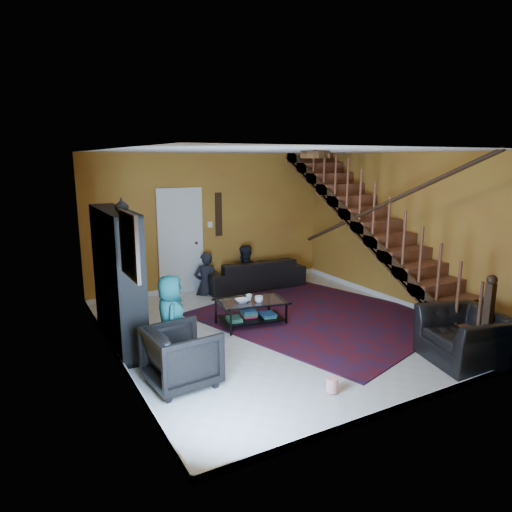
{
  "coord_description": "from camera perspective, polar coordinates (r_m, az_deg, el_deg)",
  "views": [
    {
      "loc": [
        -3.73,
        -5.91,
        2.69
      ],
      "look_at": [
        -0.25,
        0.4,
        1.14
      ],
      "focal_mm": 32.0,
      "sensor_mm": 36.0,
      "label": 1
    }
  ],
  "objects": [
    {
      "name": "coffee_table",
      "position": [
        7.55,
        -0.62,
        -6.87
      ],
      "size": [
        1.17,
        0.82,
        0.41
      ],
      "rotation": [
        0.0,
        0.0,
        -0.19
      ],
      "color": "black",
      "rests_on": "floor"
    },
    {
      "name": "person_child",
      "position": [
        6.21,
        -10.6,
        -7.76
      ],
      "size": [
        0.52,
        0.66,
        1.2
      ],
      "primitive_type": "imported",
      "rotation": [
        0.0,
        0.0,
        1.32
      ],
      "color": "#175A5A",
      "rests_on": "armchair_left"
    },
    {
      "name": "door",
      "position": [
        9.31,
        -9.4,
        1.64
      ],
      "size": [
        0.82,
        0.05,
        2.05
      ],
      "primitive_type": "cube",
      "color": "silver",
      "rests_on": "floor"
    },
    {
      "name": "room",
      "position": [
        8.08,
        -10.05,
        -7.17
      ],
      "size": [
        5.5,
        5.5,
        5.5
      ],
      "color": "#AD8026",
      "rests_on": "ground"
    },
    {
      "name": "armchair_right",
      "position": [
        6.8,
        24.74,
        -9.2
      ],
      "size": [
        1.17,
        1.27,
        0.69
      ],
      "primitive_type": "imported",
      "rotation": [
        0.0,
        0.0,
        -1.82
      ],
      "color": "black",
      "rests_on": "floor"
    },
    {
      "name": "staircase",
      "position": [
        8.42,
        15.65,
        2.84
      ],
      "size": [
        0.95,
        5.02,
        3.18
      ],
      "color": "brown",
      "rests_on": "floor"
    },
    {
      "name": "armchair_left",
      "position": [
        5.68,
        -9.27,
        -12.26
      ],
      "size": [
        0.86,
        0.84,
        0.73
      ],
      "primitive_type": "imported",
      "rotation": [
        0.0,
        0.0,
        1.66
      ],
      "color": "black",
      "rests_on": "floor"
    },
    {
      "name": "wall_hanging",
      "position": [
        9.54,
        -4.69,
        5.21
      ],
      "size": [
        0.14,
        0.03,
        0.9
      ],
      "primitive_type": "cube",
      "color": "black",
      "rests_on": "room"
    },
    {
      "name": "cup_b",
      "position": [
        7.5,
        -0.88,
        -5.2
      ],
      "size": [
        0.14,
        0.14,
        0.1
      ],
      "primitive_type": "imported",
      "rotation": [
        0.0,
        0.0,
        0.38
      ],
      "color": "#999999",
      "rests_on": "coffee_table"
    },
    {
      "name": "bookshelf",
      "position": [
        6.87,
        -16.83,
        -2.98
      ],
      "size": [
        0.35,
        1.8,
        2.0
      ],
      "color": "black",
      "rests_on": "floor"
    },
    {
      "name": "ceiling_fixture",
      "position": [
        6.33,
        7.4,
        12.46
      ],
      "size": [
        0.4,
        0.4,
        0.1
      ],
      "primitive_type": "cylinder",
      "color": "#3F2814",
      "rests_on": "room"
    },
    {
      "name": "bowl",
      "position": [
        7.4,
        -1.77,
        -5.61
      ],
      "size": [
        0.23,
        0.23,
        0.05
      ],
      "primitive_type": "imported",
      "rotation": [
        0.0,
        0.0,
        -0.05
      ],
      "color": "#999999",
      "rests_on": "coffee_table"
    },
    {
      "name": "person_adult_a",
      "position": [
        9.28,
        -6.29,
        -3.51
      ],
      "size": [
        0.49,
        0.34,
        1.31
      ],
      "primitive_type": "imported",
      "rotation": [
        0.0,
        0.0,
        3.09
      ],
      "color": "black",
      "rests_on": "sofa"
    },
    {
      "name": "popcorn_bucket",
      "position": [
        5.6,
        9.49,
        -15.58
      ],
      "size": [
        0.16,
        0.16,
        0.17
      ],
      "primitive_type": "cylinder",
      "rotation": [
        0.0,
        0.0,
        -0.12
      ],
      "color": "red",
      "rests_on": "rug"
    },
    {
      "name": "rug",
      "position": [
        8.04,
        7.98,
        -7.5
      ],
      "size": [
        4.16,
        4.46,
        0.02
      ],
      "primitive_type": "cube",
      "rotation": [
        0.0,
        0.0,
        0.29
      ],
      "color": "#400B11",
      "rests_on": "floor"
    },
    {
      "name": "person_adult_b",
      "position": [
        9.62,
        -1.51,
        -2.67
      ],
      "size": [
        0.71,
        0.58,
        1.37
      ],
      "primitive_type": "imported",
      "rotation": [
        0.0,
        0.0,
        3.24
      ],
      "color": "black",
      "rests_on": "sofa"
    },
    {
      "name": "sofa",
      "position": [
        9.65,
        -0.29,
        -2.17
      ],
      "size": [
        2.15,
        0.93,
        0.62
      ],
      "primitive_type": "imported",
      "rotation": [
        0.0,
        0.0,
        3.09
      ],
      "color": "black",
      "rests_on": "floor"
    },
    {
      "name": "cup_a",
      "position": [
        7.39,
        0.36,
        -5.43
      ],
      "size": [
        0.17,
        0.17,
        0.11
      ],
      "primitive_type": "imported",
      "rotation": [
        0.0,
        0.0,
        -0.35
      ],
      "color": "#999999",
      "rests_on": "coffee_table"
    },
    {
      "name": "framed_picture",
      "position": [
        5.23,
        -15.58,
        1.31
      ],
      "size": [
        0.04,
        0.74,
        0.74
      ],
      "primitive_type": "cube",
      "color": "maroon",
      "rests_on": "room"
    },
    {
      "name": "vase",
      "position": [
        6.19,
        -16.47,
        6.1
      ],
      "size": [
        0.18,
        0.18,
        0.19
      ],
      "primitive_type": "imported",
      "color": "#999999",
      "rests_on": "bookshelf"
    },
    {
      "name": "floor",
      "position": [
        7.49,
        3.18,
        -8.95
      ],
      "size": [
        5.5,
        5.5,
        0.0
      ],
      "primitive_type": "plane",
      "color": "beige",
      "rests_on": "ground"
    }
  ]
}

